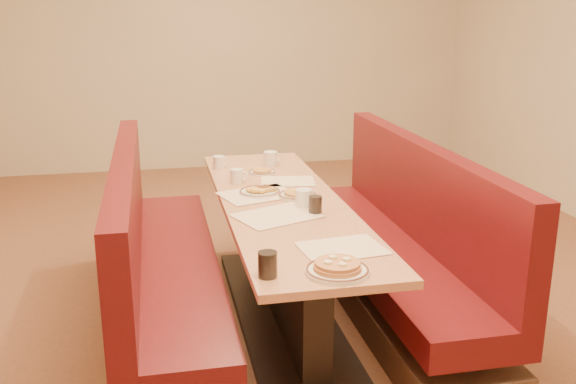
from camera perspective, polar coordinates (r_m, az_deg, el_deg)
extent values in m
plane|color=#9E6647|center=(4.05, -0.50, -10.96)|extent=(8.00, 8.00, 0.00)
cube|color=beige|center=(7.59, -6.70, 12.63)|extent=(6.00, 0.04, 2.80)
cube|color=black|center=(4.04, -0.51, -10.58)|extent=(0.55, 1.88, 0.06)
cube|color=black|center=(3.90, -0.52, -6.32)|extent=(0.15, 1.75, 0.71)
cube|color=tan|center=(3.78, -0.53, -1.05)|extent=(0.70, 2.50, 0.04)
cube|color=#4C3326|center=(3.95, -10.32, -10.42)|extent=(0.55, 2.50, 0.20)
cube|color=#570F11|center=(3.83, -10.53, -6.80)|extent=(0.55, 2.50, 0.16)
cube|color=#570F11|center=(3.71, -14.14, -1.57)|extent=(0.12, 2.50, 0.60)
cube|color=#4C3326|center=(4.18, 8.70, -8.75)|extent=(0.55, 2.50, 0.20)
cube|color=#570F11|center=(4.08, 8.86, -5.30)|extent=(0.55, 2.50, 0.16)
cube|color=#570F11|center=(4.04, 11.95, 0.01)|extent=(0.12, 2.50, 0.60)
cube|color=beige|center=(3.49, -0.99, -2.10)|extent=(0.52, 0.46, 0.00)
cube|color=beige|center=(3.04, 4.82, -5.00)|extent=(0.42, 0.33, 0.00)
cube|color=beige|center=(3.89, -2.69, -0.21)|extent=(0.51, 0.44, 0.00)
cube|color=beige|center=(4.17, -0.02, 0.96)|extent=(0.38, 0.31, 0.00)
cylinder|color=white|center=(2.77, 4.40, -7.03)|extent=(0.28, 0.28, 0.02)
torus|color=#5C2D1B|center=(2.76, 4.40, -6.86)|extent=(0.27, 0.27, 0.01)
cylinder|color=#D7824D|center=(2.76, 4.41, -6.67)|extent=(0.21, 0.21, 0.02)
cylinder|color=#D7824D|center=(2.75, 4.42, -6.35)|extent=(0.19, 0.19, 0.02)
cylinder|color=beige|center=(2.77, 5.25, -5.96)|extent=(0.04, 0.04, 0.01)
cylinder|color=beige|center=(2.79, 4.00, -5.79)|extent=(0.04, 0.04, 0.01)
cylinder|color=beige|center=(2.73, 3.58, -6.24)|extent=(0.04, 0.04, 0.01)
cylinder|color=beige|center=(2.71, 4.85, -6.43)|extent=(0.04, 0.04, 0.01)
cylinder|color=white|center=(3.91, -2.53, -0.03)|extent=(0.25, 0.25, 0.02)
torus|color=#5C2D1B|center=(3.91, -2.53, 0.09)|extent=(0.25, 0.25, 0.01)
ellipsoid|color=gold|center=(3.87, -2.96, 0.17)|extent=(0.06, 0.06, 0.03)
ellipsoid|color=gold|center=(3.86, -2.38, 0.09)|extent=(0.05, 0.05, 0.03)
ellipsoid|color=gold|center=(3.89, -3.41, 0.21)|extent=(0.05, 0.05, 0.03)
cylinder|color=brown|center=(3.94, -2.27, 0.36)|extent=(0.09, 0.06, 0.02)
cylinder|color=brown|center=(3.96, -2.48, 0.45)|extent=(0.09, 0.06, 0.02)
cube|color=#B98E3A|center=(3.91, -1.64, 0.21)|extent=(0.09, 0.08, 0.02)
cylinder|color=white|center=(3.84, 0.85, -0.33)|extent=(0.23, 0.23, 0.02)
torus|color=#5C2D1B|center=(3.84, 0.85, -0.21)|extent=(0.23, 0.23, 0.01)
cylinder|color=#BF8D43|center=(3.83, 0.85, -0.07)|extent=(0.16, 0.16, 0.02)
ellipsoid|color=gold|center=(3.84, 0.37, 0.09)|extent=(0.05, 0.05, 0.02)
cylinder|color=white|center=(4.39, -2.32, 1.74)|extent=(0.19, 0.19, 0.01)
torus|color=#5C2D1B|center=(4.39, -2.33, 1.83)|extent=(0.18, 0.18, 0.01)
cylinder|color=#BF8D43|center=(4.39, -2.33, 1.93)|extent=(0.13, 0.13, 0.01)
ellipsoid|color=gold|center=(4.39, -2.66, 2.04)|extent=(0.04, 0.04, 0.02)
cylinder|color=white|center=(3.64, 1.39, -0.55)|extent=(0.09, 0.09, 0.10)
torus|color=white|center=(3.67, 2.03, -0.42)|extent=(0.07, 0.04, 0.07)
cylinder|color=black|center=(3.63, 1.40, 0.11)|extent=(0.08, 0.08, 0.01)
cylinder|color=white|center=(4.16, -4.58, 1.43)|extent=(0.08, 0.08, 0.09)
torus|color=white|center=(4.15, -3.96, 1.42)|extent=(0.07, 0.03, 0.06)
cylinder|color=black|center=(4.15, -4.59, 1.95)|extent=(0.07, 0.07, 0.01)
cylinder|color=white|center=(4.60, -1.57, 2.98)|extent=(0.10, 0.10, 0.10)
torus|color=white|center=(4.62, -1.01, 3.05)|extent=(0.07, 0.04, 0.07)
cylinder|color=black|center=(4.59, -1.58, 3.52)|extent=(0.08, 0.08, 0.01)
cylinder|color=white|center=(4.55, -6.17, 2.66)|extent=(0.08, 0.08, 0.09)
torus|color=white|center=(4.57, -5.66, 2.71)|extent=(0.06, 0.03, 0.06)
cylinder|color=black|center=(4.54, -6.19, 3.12)|extent=(0.07, 0.07, 0.01)
cylinder|color=black|center=(2.71, -1.82, -6.48)|extent=(0.08, 0.08, 0.11)
cylinder|color=silver|center=(2.71, -1.82, -6.46)|extent=(0.08, 0.08, 0.11)
cylinder|color=black|center=(3.53, 2.45, -1.15)|extent=(0.07, 0.07, 0.10)
cylinder|color=silver|center=(3.53, 2.45, -1.14)|extent=(0.07, 0.07, 0.10)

